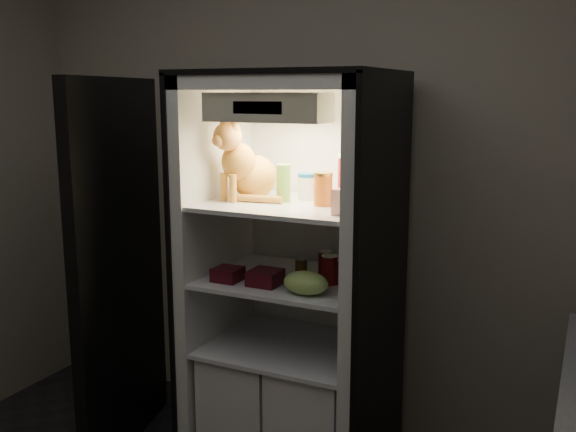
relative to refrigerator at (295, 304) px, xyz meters
name	(u,v)px	position (x,y,z in m)	size (l,w,h in m)	color
room_shell	(71,155)	(0.00, -1.38, 0.83)	(3.60, 3.60, 3.60)	white
refrigerator	(295,304)	(0.00, 0.00, 0.00)	(0.90, 0.72, 1.88)	white
fridge_door	(119,272)	(-0.83, -0.26, 0.12)	(0.26, 0.86, 1.85)	black
tabby_cat	(246,168)	(-0.22, -0.06, 0.65)	(0.33, 0.39, 0.39)	#C27218
parmesan_shaker	(283,183)	(-0.04, -0.05, 0.58)	(0.07, 0.07, 0.17)	green
mayo_tub	(307,186)	(0.04, 0.05, 0.56)	(0.09, 0.09, 0.12)	white
salsa_jar	(323,189)	(0.17, -0.07, 0.57)	(0.08, 0.08, 0.15)	maroon
pepper_jar	(352,178)	(0.25, 0.07, 0.61)	(0.13, 0.13, 0.22)	maroon
cream_carton	(341,202)	(0.31, -0.24, 0.55)	(0.06, 0.06, 0.11)	white
soda_can_a	(325,264)	(0.15, 0.01, 0.21)	(0.07, 0.07, 0.12)	black
soda_can_b	(339,271)	(0.24, -0.05, 0.20)	(0.06, 0.06, 0.11)	black
soda_can_c	(329,270)	(0.21, -0.08, 0.21)	(0.07, 0.07, 0.13)	black
condiment_jar	(301,266)	(0.03, 0.01, 0.19)	(0.06, 0.06, 0.08)	#523B17
grape_bag	(306,283)	(0.17, -0.26, 0.20)	(0.20, 0.14, 0.10)	#8AB353
berry_box_left	(228,274)	(-0.23, -0.23, 0.18)	(0.12, 0.12, 0.06)	#500D14
berry_box_right	(265,277)	(-0.05, -0.22, 0.18)	(0.13, 0.13, 0.07)	#500D14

